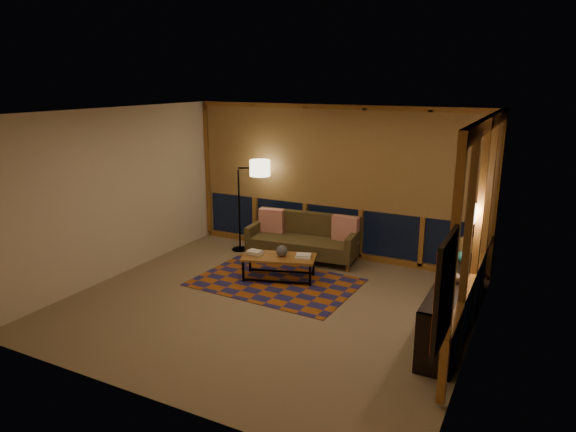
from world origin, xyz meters
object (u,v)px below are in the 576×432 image
at_px(coffee_table, 279,268).
at_px(floor_lamp, 239,206).
at_px(sofa, 303,238).
at_px(bookshelf, 456,297).

distance_m(coffee_table, floor_lamp, 1.78).
height_order(coffee_table, floor_lamp, floor_lamp).
relative_size(sofa, floor_lamp, 1.12).
distance_m(sofa, bookshelf, 3.15).
height_order(sofa, floor_lamp, floor_lamp).
xyz_separation_m(coffee_table, floor_lamp, (-1.34, 0.96, 0.66)).
height_order(sofa, coffee_table, sofa).
height_order(sofa, bookshelf, sofa).
distance_m(sofa, coffee_table, 1.05).
relative_size(sofa, coffee_table, 1.65).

